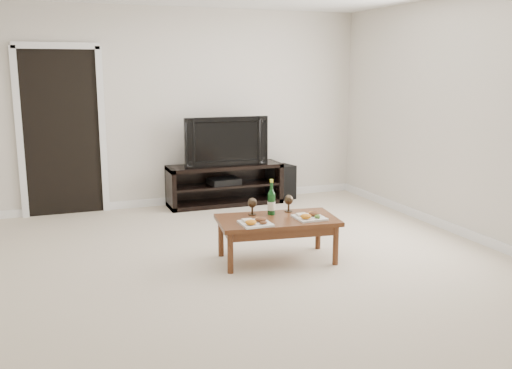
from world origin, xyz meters
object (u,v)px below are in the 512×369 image
Objects in this scene: subwoofer at (281,182)px; coffee_table at (277,239)px; media_console at (225,185)px; television at (224,141)px.

subwoofer is 2.66m from coffee_table.
media_console is 0.85m from subwoofer.
media_console reaches higher than subwoofer.
television reaches higher than coffee_table.
media_console is 1.37× the size of coffee_table.
coffee_table is (-0.22, -2.37, -0.07)m from media_console.
media_console is 0.60m from television.
television is at bearing 84.66° from coffee_table.
subwoofer is (0.85, 0.07, -0.63)m from television.
television is at bearing 0.00° from media_console.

